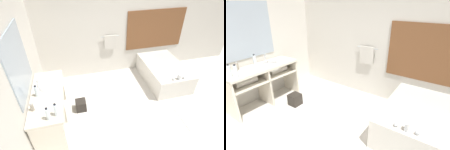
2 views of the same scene
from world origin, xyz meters
The scene contains 9 objects.
wall_back_with_blinds centered at (0.04, 2.23, 1.34)m, with size 7.40×0.13×2.70m.
vanity_counter centered at (-1.90, 0.54, 0.63)m, with size 0.57×1.50×0.87m.
sink_faucet centered at (-2.06, 0.74, 0.96)m, with size 0.09×0.04×0.18m.
bathtub centered at (1.03, 1.41, 0.28)m, with size 0.99×1.57×0.63m.
water_bottle_1 centered at (-1.71, -0.06, 0.99)m, with size 0.06×0.06×0.25m.
water_bottle_2 centered at (-2.06, 0.50, 0.98)m, with size 0.06×0.06×0.24m.
water_bottle_3 centered at (-1.84, -0.12, 0.98)m, with size 0.06×0.06×0.25m.
soap_dispenser centered at (-2.10, 0.15, 0.94)m, with size 0.06×0.06×0.17m.
waste_bin centered at (-1.32, 0.83, 0.12)m, with size 0.23×0.23×0.25m.
Camera 2 is at (1.36, -1.34, 2.13)m, focal length 28.00 mm.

